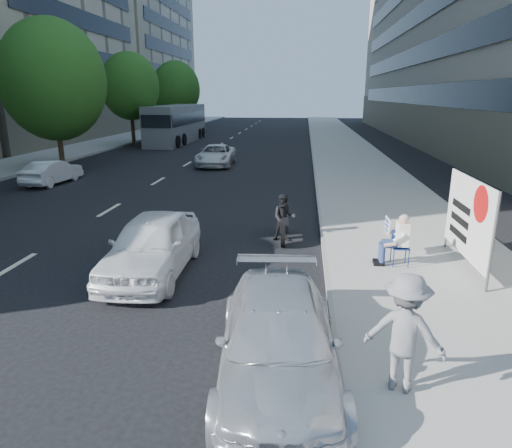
# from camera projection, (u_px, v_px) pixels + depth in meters

# --- Properties ---
(ground) EXTENTS (160.00, 160.00, 0.00)m
(ground) POSITION_uv_depth(u_px,v_px,m) (258.00, 316.00, 9.06)
(ground) COLOR black
(ground) RESTS_ON ground
(near_sidewalk) EXTENTS (5.00, 120.00, 0.15)m
(near_sidewalk) POSITION_uv_depth(u_px,v_px,m) (356.00, 165.00, 27.77)
(near_sidewalk) COLOR #A09E96
(near_sidewalk) RESTS_ON ground
(far_sidewalk) EXTENTS (4.50, 120.00, 0.15)m
(far_sidewalk) POSITION_uv_depth(u_px,v_px,m) (34.00, 160.00, 29.85)
(far_sidewalk) COLOR #A09E96
(far_sidewalk) RESTS_ON ground
(far_bldg_north) EXTENTS (22.00, 28.00, 28.00)m
(far_bldg_north) POSITION_uv_depth(u_px,v_px,m) (99.00, 26.00, 67.53)
(far_bldg_north) COLOR #B9AD8B
(far_bldg_north) RESTS_ON ground
(tree_far_c) EXTENTS (6.00, 6.00, 8.47)m
(tree_far_c) POSITION_uv_depth(u_px,v_px,m) (53.00, 80.00, 26.27)
(tree_far_c) COLOR #382616
(tree_far_c) RESTS_ON ground
(tree_far_d) EXTENTS (4.80, 4.80, 7.65)m
(tree_far_d) POSITION_uv_depth(u_px,v_px,m) (130.00, 86.00, 37.79)
(tree_far_d) COLOR #382616
(tree_far_d) RESTS_ON ground
(tree_far_e) EXTENTS (5.40, 5.40, 7.89)m
(tree_far_e) POSITION_uv_depth(u_px,v_px,m) (176.00, 89.00, 51.21)
(tree_far_e) COLOR #382616
(tree_far_e) RESTS_ON ground
(seated_protester) EXTENTS (0.83, 1.11, 1.31)m
(seated_protester) POSITION_uv_depth(u_px,v_px,m) (396.00, 237.00, 11.19)
(seated_protester) COLOR navy
(seated_protester) RESTS_ON near_sidewalk
(jogger) EXTENTS (1.29, 0.99, 1.75)m
(jogger) POSITION_uv_depth(u_px,v_px,m) (405.00, 333.00, 6.38)
(jogger) COLOR slate
(jogger) RESTS_ON near_sidewalk
(protest_banner) EXTENTS (0.08, 3.06, 2.20)m
(protest_banner) POSITION_uv_depth(u_px,v_px,m) (468.00, 218.00, 10.90)
(protest_banner) COLOR #4C4C4C
(protest_banner) RESTS_ON near_sidewalk
(parked_sedan) EXTENTS (2.15, 4.58, 1.29)m
(parked_sedan) POSITION_uv_depth(u_px,v_px,m) (278.00, 340.00, 6.92)
(parked_sedan) COLOR silver
(parked_sedan) RESTS_ON ground
(white_sedan_near) EXTENTS (1.78, 4.31, 1.46)m
(white_sedan_near) POSITION_uv_depth(u_px,v_px,m) (152.00, 245.00, 11.05)
(white_sedan_near) COLOR white
(white_sedan_near) RESTS_ON ground
(white_sedan_mid) EXTENTS (1.51, 3.64, 1.17)m
(white_sedan_mid) POSITION_uv_depth(u_px,v_px,m) (52.00, 172.00, 22.32)
(white_sedan_mid) COLOR silver
(white_sedan_mid) RESTS_ON ground
(white_sedan_far) EXTENTS (2.28, 4.63, 1.27)m
(white_sedan_far) POSITION_uv_depth(u_px,v_px,m) (216.00, 155.00, 28.06)
(white_sedan_far) COLOR silver
(white_sedan_far) RESTS_ON ground
(motorcycle) EXTENTS (0.71, 2.04, 1.42)m
(motorcycle) POSITION_uv_depth(u_px,v_px,m) (284.00, 220.00, 13.59)
(motorcycle) COLOR black
(motorcycle) RESTS_ON ground
(bus) EXTENTS (2.76, 12.07, 3.30)m
(bus) POSITION_uv_depth(u_px,v_px,m) (177.00, 124.00, 41.51)
(bus) COLOR slate
(bus) RESTS_ON ground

